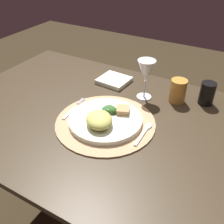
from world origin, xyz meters
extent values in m
cube|color=#3A2D1D|center=(0.00, 0.00, 0.75)|extent=(1.32, 0.85, 0.02)
cylinder|color=#3C311F|center=(-0.58, 0.35, 0.37)|extent=(0.07, 0.07, 0.74)
cylinder|color=tan|center=(0.02, -0.03, 0.76)|extent=(0.38, 0.38, 0.01)
cylinder|color=silver|center=(0.02, -0.03, 0.78)|extent=(0.28, 0.28, 0.02)
ellipsoid|color=#D4D264|center=(0.02, -0.08, 0.81)|extent=(0.14, 0.14, 0.05)
ellipsoid|color=#31622D|center=(0.01, 0.01, 0.80)|extent=(0.06, 0.04, 0.02)
ellipsoid|color=#2D6626|center=(0.03, 0.01, 0.79)|extent=(0.05, 0.06, 0.02)
ellipsoid|color=#346629|center=(0.02, 0.01, 0.80)|extent=(0.06, 0.05, 0.02)
ellipsoid|color=#2E6732|center=(0.01, 0.01, 0.80)|extent=(0.04, 0.05, 0.02)
cube|color=beige|center=(0.03, 0.03, 0.80)|extent=(0.03, 0.03, 0.01)
cube|color=beige|center=(0.01, 0.01, 0.80)|extent=(0.03, 0.03, 0.00)
cube|color=tan|center=(0.06, 0.03, 0.79)|extent=(0.06, 0.07, 0.02)
cube|color=silver|center=(-0.13, -0.05, 0.77)|extent=(0.02, 0.09, 0.00)
cube|color=silver|center=(-0.15, 0.04, 0.77)|extent=(0.01, 0.05, 0.00)
cube|color=silver|center=(-0.14, 0.04, 0.77)|extent=(0.01, 0.05, 0.00)
cube|color=silver|center=(-0.14, 0.04, 0.77)|extent=(0.01, 0.05, 0.00)
cube|color=silver|center=(-0.13, 0.04, 0.77)|extent=(0.01, 0.05, 0.00)
cube|color=silver|center=(0.17, -0.05, 0.77)|extent=(0.01, 0.10, 0.00)
ellipsoid|color=silver|center=(0.17, 0.02, 0.77)|extent=(0.03, 0.04, 0.01)
cube|color=white|center=(-0.11, 0.27, 0.77)|extent=(0.15, 0.14, 0.02)
cylinder|color=silver|center=(0.07, 0.21, 0.76)|extent=(0.06, 0.06, 0.00)
cylinder|color=silver|center=(0.07, 0.21, 0.80)|extent=(0.01, 0.01, 0.08)
cone|color=silver|center=(0.07, 0.21, 0.89)|extent=(0.08, 0.08, 0.09)
cylinder|color=gold|center=(0.20, 0.25, 0.81)|extent=(0.07, 0.07, 0.10)
cylinder|color=black|center=(0.31, 0.29, 0.81)|extent=(0.06, 0.06, 0.10)
camera|label=1|loc=(0.42, -0.69, 1.35)|focal=41.26mm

